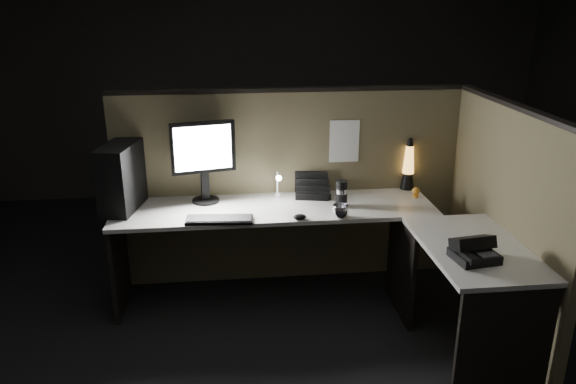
{
  "coord_description": "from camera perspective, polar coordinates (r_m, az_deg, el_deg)",
  "views": [
    {
      "loc": [
        -0.48,
        -3.16,
        2.18
      ],
      "look_at": [
        -0.08,
        0.35,
        0.93
      ],
      "focal_mm": 35.0,
      "sensor_mm": 36.0,
      "label": 1
    }
  ],
  "objects": [
    {
      "name": "desk_phone",
      "position": [
        3.41,
        18.3,
        -5.65
      ],
      "size": [
        0.27,
        0.27,
        0.14
      ],
      "rotation": [
        0.0,
        0.0,
        0.15
      ],
      "color": "black",
      "rests_on": "desk"
    },
    {
      "name": "desk",
      "position": [
        3.82,
        4.07,
        -5.24
      ],
      "size": [
        2.6,
        1.6,
        0.73
      ],
      "color": "beige",
      "rests_on": "ground"
    },
    {
      "name": "clip_lamp",
      "position": [
        4.13,
        -1.02,
        0.82
      ],
      "size": [
        0.04,
        0.16,
        0.21
      ],
      "color": "white",
      "rests_on": "desk"
    },
    {
      "name": "monitor",
      "position": [
        4.08,
        -8.59,
        3.83
      ],
      "size": [
        0.46,
        0.2,
        0.6
      ],
      "rotation": [
        0.0,
        0.0,
        0.22
      ],
      "color": "black",
      "rests_on": "desk"
    },
    {
      "name": "travel_mug",
      "position": [
        4.03,
        5.47,
        -0.16
      ],
      "size": [
        0.09,
        0.09,
        0.19
      ],
      "primitive_type": "cylinder",
      "color": "black",
      "rests_on": "desk"
    },
    {
      "name": "mouse",
      "position": [
        3.81,
        1.2,
        -2.55
      ],
      "size": [
        0.09,
        0.07,
        0.04
      ],
      "primitive_type": "ellipsoid",
      "rotation": [
        0.0,
        0.0,
        0.02
      ],
      "color": "black",
      "rests_on": "desk"
    },
    {
      "name": "lava_lamp",
      "position": [
        4.46,
        12.13,
        2.4
      ],
      "size": [
        0.11,
        0.11,
        0.41
      ],
      "color": "black",
      "rests_on": "desk"
    },
    {
      "name": "floor",
      "position": [
        3.86,
        1.85,
        -14.79
      ],
      "size": [
        6.0,
        6.0,
        0.0
      ],
      "primitive_type": "plane",
      "color": "black",
      "rests_on": "ground"
    },
    {
      "name": "steel_mug",
      "position": [
        3.84,
        5.35,
        -1.97
      ],
      "size": [
        0.15,
        0.15,
        0.09
      ],
      "primitive_type": "imported",
      "rotation": [
        0.0,
        0.0,
        0.37
      ],
      "color": "silver",
      "rests_on": "desk"
    },
    {
      "name": "organizer",
      "position": [
        4.25,
        2.49,
        0.2
      ],
      "size": [
        0.29,
        0.26,
        0.19
      ],
      "rotation": [
        0.0,
        0.0,
        -0.19
      ],
      "color": "black",
      "rests_on": "desk"
    },
    {
      "name": "partition_back",
      "position": [
        4.36,
        0.21,
        0.38
      ],
      "size": [
        2.66,
        0.06,
        1.5
      ],
      "primitive_type": "cube",
      "color": "brown",
      "rests_on": "ground"
    },
    {
      "name": "pc_tower",
      "position": [
        4.1,
        -16.59,
        1.46
      ],
      "size": [
        0.29,
        0.48,
        0.47
      ],
      "primitive_type": "cube",
      "rotation": [
        0.0,
        0.0,
        -0.2
      ],
      "color": "black",
      "rests_on": "desk"
    },
    {
      "name": "keyboard",
      "position": [
        3.81,
        -6.97,
        -2.81
      ],
      "size": [
        0.46,
        0.19,
        0.02
      ],
      "primitive_type": "cube",
      "rotation": [
        0.0,
        0.0,
        -0.08
      ],
      "color": "black",
      "rests_on": "desk"
    },
    {
      "name": "partition_right",
      "position": [
        3.99,
        21.05,
        -2.83
      ],
      "size": [
        0.06,
        1.66,
        1.5
      ],
      "primitive_type": "cube",
      "color": "brown",
      "rests_on": "ground"
    },
    {
      "name": "pinned_paper",
      "position": [
        4.28,
        5.74,
        5.15
      ],
      "size": [
        0.23,
        0.0,
        0.32
      ],
      "primitive_type": "cube",
      "color": "white",
      "rests_on": "partition_back"
    },
    {
      "name": "room_shell",
      "position": [
        3.24,
        2.16,
        9.6
      ],
      "size": [
        6.0,
        6.0,
        6.0
      ],
      "color": "silver",
      "rests_on": "ground"
    },
    {
      "name": "figurine",
      "position": [
        4.31,
        12.86,
        0.09
      ],
      "size": [
        0.06,
        0.06,
        0.06
      ],
      "primitive_type": "sphere",
      "color": "orange",
      "rests_on": "desk"
    }
  ]
}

